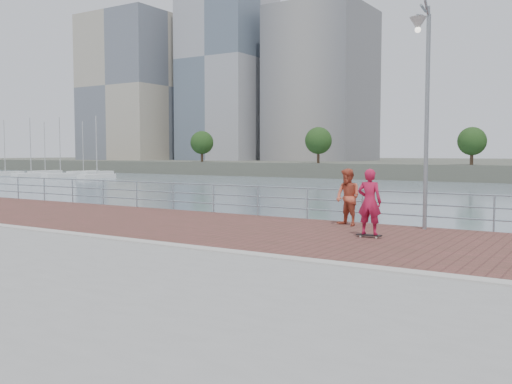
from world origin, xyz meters
The scene contains 11 objects.
water centered at (0.00, 0.00, -2.00)m, with size 400.00×400.00×0.00m, color slate.
seawall centered at (0.00, -5.00, -1.00)m, with size 40.00×24.00×2.00m, color gray.
brick_lane centered at (0.00, 3.60, 0.01)m, with size 40.00×6.80×0.02m, color brown.
curb centered at (0.00, 0.00, 0.03)m, with size 40.00×0.40×0.06m, color #B7B5AD.
guardrail centered at (0.00, 7.00, 0.69)m, with size 39.06×0.06×1.13m.
street_lamp centered at (3.24, 6.02, 4.62)m, with size 0.47×1.38×6.50m.
skateboard centered at (2.44, 3.97, 0.08)m, with size 0.71×0.24×0.08m.
skateboarder centered at (2.44, 3.97, 1.01)m, with size 0.66×0.43×1.81m, color #B1173D.
bystander centered at (0.92, 6.02, 0.93)m, with size 0.89×0.69×1.82m, color #C6553A.
shoreline_trees centered at (-6.11, 77.00, 4.28)m, with size 109.72×4.97×6.62m.
marina centered at (-79.61, 59.16, -1.53)m, with size 26.36×19.96×10.44m.
Camera 1 is at (8.14, -10.83, 2.36)m, focal length 40.00 mm.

